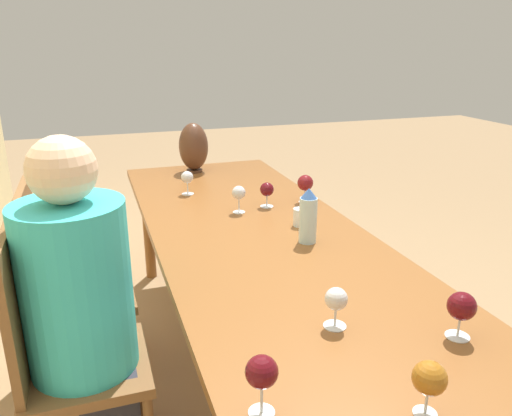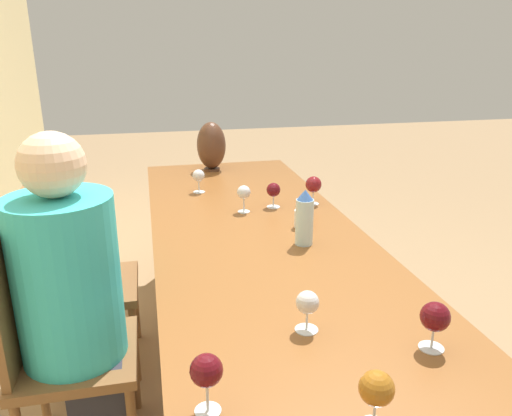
{
  "view_description": "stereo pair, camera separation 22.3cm",
  "coord_description": "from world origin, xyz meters",
  "px_view_note": "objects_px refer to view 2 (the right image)",
  "views": [
    {
      "loc": [
        -1.92,
        0.67,
        1.56
      ],
      "look_at": [
        0.08,
        0.0,
        0.85
      ],
      "focal_mm": 35.0,
      "sensor_mm": 36.0,
      "label": 1
    },
    {
      "loc": [
        -1.98,
        0.46,
        1.56
      ],
      "look_at": [
        0.08,
        0.0,
        0.85
      ],
      "focal_mm": 35.0,
      "sensor_mm": 36.0,
      "label": 2
    }
  ],
  "objects_px": {
    "wine_glass_5": "(244,193)",
    "wine_glass_6": "(435,318)",
    "water_tumbler": "(301,219)",
    "wine_glass_3": "(273,191)",
    "vase": "(211,146)",
    "chair_far": "(72,273)",
    "chair_near": "(53,341)",
    "wine_glass_7": "(307,304)",
    "water_bottle": "(304,218)",
    "wine_glass_1": "(199,176)",
    "person_near": "(74,297)",
    "wine_glass_4": "(206,372)",
    "wine_glass_0": "(376,389)",
    "wine_glass_2": "(313,185)"
  },
  "relations": [
    {
      "from": "vase",
      "to": "chair_far",
      "type": "relative_size",
      "value": 0.33
    },
    {
      "from": "wine_glass_3",
      "to": "wine_glass_6",
      "type": "relative_size",
      "value": 0.91
    },
    {
      "from": "water_tumbler",
      "to": "chair_far",
      "type": "height_order",
      "value": "chair_far"
    },
    {
      "from": "wine_glass_0",
      "to": "water_tumbler",
      "type": "bearing_deg",
      "value": -9.98
    },
    {
      "from": "wine_glass_0",
      "to": "wine_glass_2",
      "type": "bearing_deg",
      "value": -13.81
    },
    {
      "from": "wine_glass_5",
      "to": "person_near",
      "type": "bearing_deg",
      "value": 128.56
    },
    {
      "from": "wine_glass_2",
      "to": "water_bottle",
      "type": "bearing_deg",
      "value": 157.26
    },
    {
      "from": "wine_glass_4",
      "to": "wine_glass_6",
      "type": "relative_size",
      "value": 1.07
    },
    {
      "from": "wine_glass_2",
      "to": "chair_near",
      "type": "height_order",
      "value": "chair_near"
    },
    {
      "from": "wine_glass_7",
      "to": "wine_glass_6",
      "type": "bearing_deg",
      "value": -117.67
    },
    {
      "from": "wine_glass_5",
      "to": "water_bottle",
      "type": "bearing_deg",
      "value": -160.03
    },
    {
      "from": "water_tumbler",
      "to": "wine_glass_1",
      "type": "xyz_separation_m",
      "value": [
        0.65,
        0.4,
        0.05
      ]
    },
    {
      "from": "wine_glass_4",
      "to": "wine_glass_7",
      "type": "distance_m",
      "value": 0.43
    },
    {
      "from": "wine_glass_2",
      "to": "wine_glass_7",
      "type": "xyz_separation_m",
      "value": [
        -1.13,
        0.4,
        -0.02
      ]
    },
    {
      "from": "wine_glass_3",
      "to": "wine_glass_7",
      "type": "bearing_deg",
      "value": 170.52
    },
    {
      "from": "vase",
      "to": "wine_glass_2",
      "type": "height_order",
      "value": "vase"
    },
    {
      "from": "water_tumbler",
      "to": "wine_glass_7",
      "type": "xyz_separation_m",
      "value": [
        -0.82,
        0.24,
        0.05
      ]
    },
    {
      "from": "water_tumbler",
      "to": "chair_near",
      "type": "relative_size",
      "value": 0.08
    },
    {
      "from": "water_tumbler",
      "to": "wine_glass_7",
      "type": "bearing_deg",
      "value": 163.62
    },
    {
      "from": "chair_far",
      "to": "wine_glass_0",
      "type": "bearing_deg",
      "value": -150.11
    },
    {
      "from": "person_near",
      "to": "wine_glass_7",
      "type": "bearing_deg",
      "value": -124.26
    },
    {
      "from": "wine_glass_7",
      "to": "chair_far",
      "type": "relative_size",
      "value": 0.13
    },
    {
      "from": "water_bottle",
      "to": "vase",
      "type": "height_order",
      "value": "vase"
    },
    {
      "from": "wine_glass_5",
      "to": "wine_glass_0",
      "type": "bearing_deg",
      "value": 180.0
    },
    {
      "from": "wine_glass_0",
      "to": "wine_glass_1",
      "type": "bearing_deg",
      "value": 5.52
    },
    {
      "from": "wine_glass_5",
      "to": "wine_glass_7",
      "type": "height_order",
      "value": "wine_glass_5"
    },
    {
      "from": "wine_glass_3",
      "to": "water_tumbler",
      "type": "bearing_deg",
      "value": -170.29
    },
    {
      "from": "wine_glass_4",
      "to": "person_near",
      "type": "xyz_separation_m",
      "value": [
        0.77,
        0.39,
        -0.18
      ]
    },
    {
      "from": "water_tumbler",
      "to": "wine_glass_0",
      "type": "relative_size",
      "value": 0.6
    },
    {
      "from": "person_near",
      "to": "chair_near",
      "type": "bearing_deg",
      "value": 90.0
    },
    {
      "from": "water_bottle",
      "to": "chair_far",
      "type": "distance_m",
      "value": 1.15
    },
    {
      "from": "water_tumbler",
      "to": "water_bottle",
      "type": "bearing_deg",
      "value": 165.63
    },
    {
      "from": "wine_glass_5",
      "to": "wine_glass_6",
      "type": "height_order",
      "value": "wine_glass_6"
    },
    {
      "from": "water_bottle",
      "to": "person_near",
      "type": "relative_size",
      "value": 0.19
    },
    {
      "from": "wine_glass_0",
      "to": "wine_glass_7",
      "type": "distance_m",
      "value": 0.4
    },
    {
      "from": "vase",
      "to": "water_tumbler",
      "type": "bearing_deg",
      "value": -167.18
    },
    {
      "from": "wine_glass_6",
      "to": "wine_glass_4",
      "type": "bearing_deg",
      "value": 100.0
    },
    {
      "from": "wine_glass_2",
      "to": "wine_glass_4",
      "type": "xyz_separation_m",
      "value": [
        -1.41,
        0.73,
        0.01
      ]
    },
    {
      "from": "water_tumbler",
      "to": "wine_glass_1",
      "type": "bearing_deg",
      "value": 31.2
    },
    {
      "from": "water_tumbler",
      "to": "wine_glass_6",
      "type": "relative_size",
      "value": 0.58
    },
    {
      "from": "water_bottle",
      "to": "wine_glass_1",
      "type": "xyz_separation_m",
      "value": [
        0.84,
        0.35,
        -0.02
      ]
    },
    {
      "from": "wine_glass_7",
      "to": "chair_near",
      "type": "height_order",
      "value": "chair_near"
    },
    {
      "from": "wine_glass_4",
      "to": "chair_near",
      "type": "relative_size",
      "value": 0.15
    },
    {
      "from": "wine_glass_0",
      "to": "person_near",
      "type": "distance_m",
      "value": 1.17
    },
    {
      "from": "wine_glass_2",
      "to": "wine_glass_5",
      "type": "height_order",
      "value": "wine_glass_2"
    },
    {
      "from": "wine_glass_0",
      "to": "wine_glass_4",
      "type": "xyz_separation_m",
      "value": [
        0.12,
        0.36,
        0.01
      ]
    },
    {
      "from": "water_tumbler",
      "to": "wine_glass_6",
      "type": "height_order",
      "value": "wine_glass_6"
    },
    {
      "from": "water_bottle",
      "to": "wine_glass_1",
      "type": "height_order",
      "value": "water_bottle"
    },
    {
      "from": "wine_glass_2",
      "to": "chair_near",
      "type": "bearing_deg",
      "value": 117.83
    },
    {
      "from": "wine_glass_7",
      "to": "person_near",
      "type": "xyz_separation_m",
      "value": [
        0.49,
        0.72,
        -0.16
      ]
    }
  ]
}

